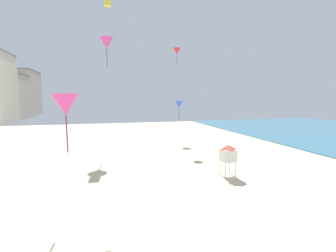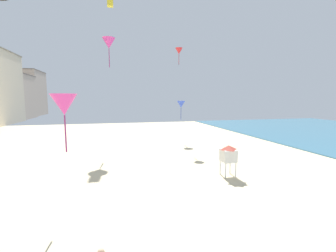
% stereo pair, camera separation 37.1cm
% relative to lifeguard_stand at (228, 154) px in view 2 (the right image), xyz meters
% --- Properties ---
extents(boardwalk_hotel_distant, '(13.69, 12.52, 14.06)m').
position_rel_lifeguard_stand_xyz_m(boardwalk_hotel_distant, '(-41.35, 65.57, 5.20)').
color(boardwalk_hotel_distant, '#C6B29E').
rests_on(boardwalk_hotel_distant, ground).
extents(boardwalk_hotel_furthest, '(11.27, 15.36, 17.09)m').
position_rel_lifeguard_stand_xyz_m(boardwalk_hotel_furthest, '(-41.35, 82.34, 6.71)').
color(boardwalk_hotel_furthest, '#C6B29E').
rests_on(boardwalk_hotel_furthest, ground).
extents(lifeguard_stand, '(1.10, 1.10, 2.55)m').
position_rel_lifeguard_stand_xyz_m(lifeguard_stand, '(0.00, 0.00, 0.00)').
color(lifeguard_stand, white).
rests_on(lifeguard_stand, ground).
extents(kite_magenta_delta, '(1.39, 1.39, 3.17)m').
position_rel_lifeguard_stand_xyz_m(kite_magenta_delta, '(-11.63, -3.34, 4.17)').
color(kite_magenta_delta, '#DB3D9E').
extents(kite_yellow_box, '(0.83, 0.83, 1.30)m').
position_rel_lifeguard_stand_xyz_m(kite_yellow_box, '(-9.03, 18.36, 18.11)').
color(kite_yellow_box, yellow).
extents(kite_red_delta, '(1.02, 1.02, 2.32)m').
position_rel_lifeguard_stand_xyz_m(kite_red_delta, '(0.23, 15.31, 11.20)').
color(kite_red_delta, red).
extents(kite_magenta_delta_2, '(1.64, 1.64, 3.73)m').
position_rel_lifeguard_stand_xyz_m(kite_magenta_delta_2, '(-9.35, 14.80, 11.61)').
color(kite_magenta_delta_2, '#DB3D9E').
extents(kite_blue_delta, '(1.20, 1.20, 2.73)m').
position_rel_lifeguard_stand_xyz_m(kite_blue_delta, '(0.62, 15.38, 3.70)').
color(kite_blue_delta, blue).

